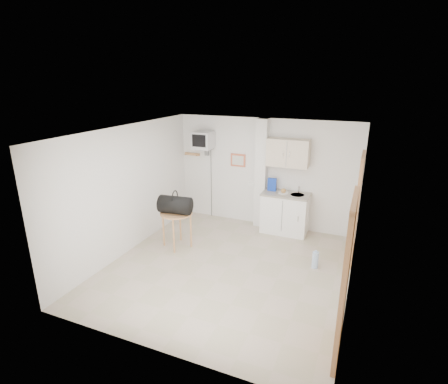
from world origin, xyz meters
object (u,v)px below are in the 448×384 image
at_px(crt_television, 203,141).
at_px(round_table, 177,217).
at_px(duffel_bag, 175,205).
at_px(water_bottle, 315,260).

bearing_deg(crt_television, round_table, -84.15).
distance_m(round_table, duffel_bag, 0.28).
bearing_deg(round_table, water_bottle, 4.67).
bearing_deg(round_table, duffel_bag, -82.77).
height_order(crt_television, round_table, crt_television).
bearing_deg(crt_television, water_bottle, -25.32).
distance_m(crt_television, water_bottle, 3.70).
distance_m(duffel_bag, water_bottle, 2.88).
relative_size(crt_television, round_table, 2.86).
relative_size(crt_television, duffel_bag, 3.18).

